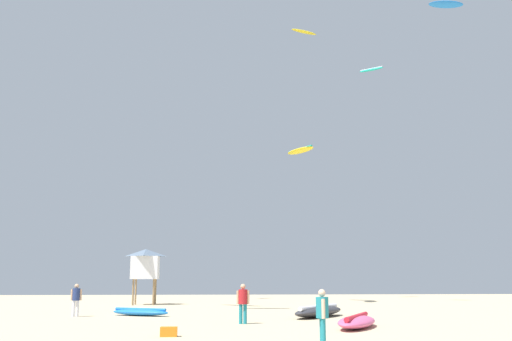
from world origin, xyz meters
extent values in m
cylinder|color=teal|center=(0.66, 4.17, 0.40)|extent=(0.15, 0.15, 0.79)
cylinder|color=teal|center=(0.67, 4.35, 0.40)|extent=(0.15, 0.15, 0.79)
cylinder|color=teal|center=(0.66, 4.26, 1.09)|extent=(0.36, 0.36, 0.59)
cylinder|color=beige|center=(0.65, 4.05, 1.07)|extent=(0.11, 0.11, 0.55)
cylinder|color=beige|center=(0.67, 4.47, 1.07)|extent=(0.11, 0.11, 0.55)
sphere|color=beige|center=(0.66, 4.26, 1.50)|extent=(0.21, 0.21, 0.21)
cylinder|color=teal|center=(-1.03, 12.81, 0.42)|extent=(0.16, 0.16, 0.83)
cylinder|color=teal|center=(-1.22, 12.84, 0.42)|extent=(0.16, 0.16, 0.83)
cylinder|color=#B21E23|center=(-1.13, 12.83, 1.14)|extent=(0.38, 0.38, 0.62)
cylinder|color=tan|center=(-0.90, 12.80, 1.12)|extent=(0.11, 0.11, 0.57)
cylinder|color=tan|center=(-1.35, 12.86, 1.12)|extent=(0.11, 0.11, 0.57)
sphere|color=tan|center=(-1.13, 12.83, 1.57)|extent=(0.23, 0.23, 0.23)
cylinder|color=silver|center=(-9.51, 18.27, 0.41)|extent=(0.15, 0.15, 0.82)
cylinder|color=silver|center=(-9.32, 18.29, 0.41)|extent=(0.15, 0.15, 0.82)
cylinder|color=navy|center=(-9.41, 18.28, 1.12)|extent=(0.37, 0.37, 0.61)
cylinder|color=tan|center=(-9.63, 18.27, 1.10)|extent=(0.11, 0.11, 0.56)
cylinder|color=tan|center=(-9.19, 18.30, 1.10)|extent=(0.11, 0.11, 0.56)
sphere|color=tan|center=(-9.41, 18.28, 1.54)|extent=(0.22, 0.22, 0.22)
ellipsoid|color=#E5598C|center=(3.24, 10.42, 0.24)|extent=(2.98, 4.48, 0.49)
cylinder|color=red|center=(3.24, 10.42, 0.44)|extent=(1.88, 3.71, 0.19)
ellipsoid|color=blue|center=(-6.18, 18.74, 0.19)|extent=(3.43, 2.46, 0.35)
cylinder|color=blue|center=(-6.18, 18.74, 0.34)|extent=(2.81, 1.62, 0.15)
ellipsoid|color=#2D2D33|center=(2.98, 17.00, 0.27)|extent=(3.95, 4.94, 0.60)
cylinder|color=white|center=(2.98, 17.00, 0.50)|extent=(2.72, 3.94, 0.22)
cylinder|color=#8C704C|center=(-6.71, 32.77, 0.95)|extent=(0.14, 0.14, 1.90)
cylinder|color=#8C704C|center=(-6.71, 31.27, 0.95)|extent=(0.14, 0.14, 1.90)
cylinder|color=#8C704C|center=(-8.21, 32.77, 0.95)|extent=(0.14, 0.14, 1.90)
cylinder|color=#8C704C|center=(-8.21, 31.27, 0.95)|extent=(0.14, 0.14, 1.90)
cube|color=white|center=(-7.46, 32.02, 2.75)|extent=(2.00, 2.00, 1.70)
pyramid|color=slate|center=(-7.46, 32.02, 3.87)|extent=(2.30, 2.30, 0.55)
cube|color=orange|center=(-3.92, 7.56, 0.16)|extent=(0.56, 0.36, 0.32)
ellipsoid|color=blue|center=(14.49, 25.28, 21.79)|extent=(2.62, 0.84, 0.48)
ellipsoid|color=#19B29E|center=(11.16, 33.62, 19.79)|extent=(2.11, 1.80, 0.41)
cylinder|color=white|center=(11.16, 33.62, 19.88)|extent=(1.64, 1.26, 0.09)
ellipsoid|color=yellow|center=(5.21, 35.99, 13.01)|extent=(2.53, 3.38, 0.43)
cylinder|color=#19B29E|center=(5.21, 35.99, 13.16)|extent=(1.69, 2.73, 0.15)
ellipsoid|color=yellow|center=(6.73, 41.92, 26.92)|extent=(3.04, 1.91, 0.53)
camera|label=1|loc=(-2.58, -12.33, 1.89)|focal=39.95mm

